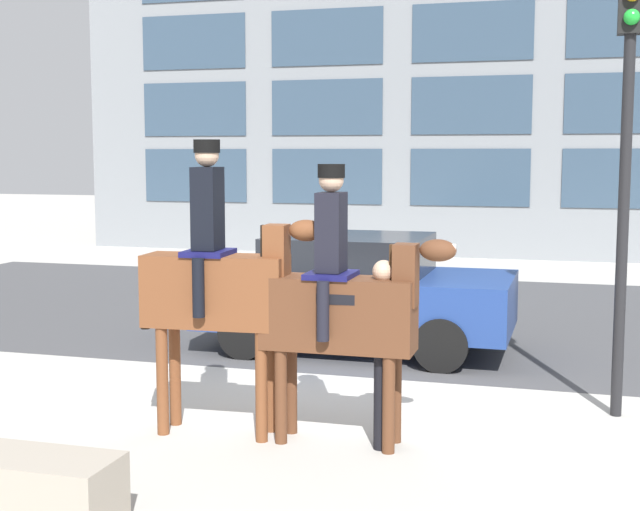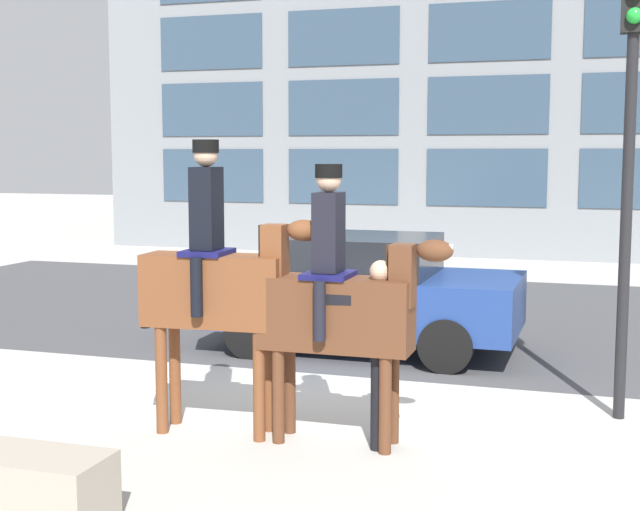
# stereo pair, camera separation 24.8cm
# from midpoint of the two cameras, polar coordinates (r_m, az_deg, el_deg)

# --- Properties ---
(ground_plane) EXTENTS (80.00, 80.00, 0.00)m
(ground_plane) POSITION_cam_midpoint_polar(r_m,az_deg,el_deg) (10.06, -0.01, -8.40)
(ground_plane) COLOR #B2AFA8
(road_surface) EXTENTS (20.87, 8.50, 0.01)m
(road_surface) POSITION_cam_midpoint_polar(r_m,az_deg,el_deg) (14.57, 5.21, -3.71)
(road_surface) COLOR #444447
(road_surface) RESTS_ON ground_plane
(mounted_horse_lead) EXTENTS (1.77, 0.65, 2.72)m
(mounted_horse_lead) POSITION_cam_midpoint_polar(r_m,az_deg,el_deg) (8.22, -7.37, -1.76)
(mounted_horse_lead) COLOR brown
(mounted_horse_lead) RESTS_ON ground_plane
(mounted_horse_companion) EXTENTS (1.80, 0.65, 2.50)m
(mounted_horse_companion) POSITION_cam_midpoint_polar(r_m,az_deg,el_deg) (7.89, 0.52, -3.15)
(mounted_horse_companion) COLOR #59331E
(mounted_horse_companion) RESTS_ON ground_plane
(pedestrian_bystander) EXTENTS (0.82, 0.45, 1.67)m
(pedestrian_bystander) POSITION_cam_midpoint_polar(r_m,az_deg,el_deg) (7.86, 3.04, -5.26)
(pedestrian_bystander) COLOR black
(pedestrian_bystander) RESTS_ON ground_plane
(street_car_near_lane) EXTENTS (4.04, 2.00, 1.53)m
(street_car_near_lane) POSITION_cam_midpoint_polar(r_m,az_deg,el_deg) (11.75, 1.68, -2.26)
(street_car_near_lane) COLOR navy
(street_car_near_lane) RESTS_ON ground_plane
(traffic_light) EXTENTS (0.24, 0.29, 4.44)m
(traffic_light) POSITION_cam_midpoint_polar(r_m,az_deg,el_deg) (9.07, 18.33, 8.45)
(traffic_light) COLOR black
(traffic_light) RESTS_ON ground_plane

